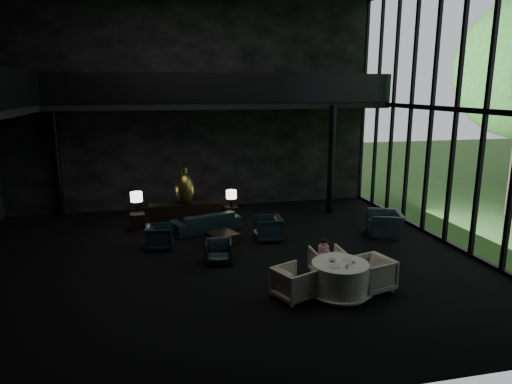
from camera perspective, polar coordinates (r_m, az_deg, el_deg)
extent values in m
cube|color=black|center=(12.62, -4.78, -8.54)|extent=(14.00, 12.00, 0.02)
cube|color=black|center=(17.73, -7.73, 10.82)|extent=(14.00, 0.04, 8.00)
cube|color=black|center=(5.89, 2.59, 7.05)|extent=(14.00, 0.04, 8.00)
cube|color=black|center=(16.86, -3.98, 10.80)|extent=(12.00, 2.00, 0.25)
cube|color=black|center=(15.86, -3.46, 12.85)|extent=(12.00, 0.06, 1.00)
cylinder|color=black|center=(17.89, -23.63, 3.44)|extent=(0.24, 0.24, 4.00)
cylinder|color=black|center=(17.09, 9.38, 3.95)|extent=(0.24, 0.24, 4.00)
cube|color=black|center=(15.85, -8.81, -2.72)|extent=(2.39, 0.54, 0.76)
ellipsoid|color=olive|center=(15.57, -8.91, 0.39)|extent=(0.66, 0.66, 1.03)
cylinder|color=olive|center=(15.45, -8.99, 2.63)|extent=(0.23, 0.23, 0.21)
cube|color=black|center=(15.73, -14.60, -3.54)|extent=(0.49, 0.49, 0.53)
cylinder|color=black|center=(15.87, -14.66, -1.75)|extent=(0.12, 0.12, 0.35)
cylinder|color=white|center=(15.80, -14.72, -0.58)|extent=(0.40, 0.40, 0.32)
cube|color=black|center=(16.15, -3.15, -2.71)|extent=(0.49, 0.49, 0.54)
cylinder|color=black|center=(15.91, -3.09, -1.35)|extent=(0.11, 0.11, 0.32)
cylinder|color=white|center=(15.84, -3.10, -0.29)|extent=(0.36, 0.36, 0.29)
imported|color=black|center=(14.99, -6.28, -3.21)|extent=(2.49, 1.41, 0.93)
imported|color=black|center=(13.64, -11.96, -5.38)|extent=(0.75, 0.80, 0.78)
imported|color=black|center=(14.05, 1.51, -4.33)|extent=(0.85, 0.90, 0.89)
imported|color=#203A41|center=(12.34, -4.70, -7.44)|extent=(0.71, 0.68, 0.65)
imported|color=black|center=(15.07, 15.84, -3.22)|extent=(1.16, 1.45, 1.10)
cube|color=black|center=(13.84, -4.22, -5.80)|extent=(1.04, 1.04, 0.35)
cylinder|color=white|center=(10.70, 10.43, -10.61)|extent=(1.29, 1.29, 0.75)
cone|color=white|center=(10.83, 10.36, -12.18)|extent=(1.46, 1.46, 0.10)
imported|color=beige|center=(11.65, 8.86, -8.45)|extent=(0.77, 0.72, 0.79)
imported|color=#B8B8B8|center=(11.02, 14.29, -9.51)|extent=(1.09, 1.13, 0.95)
imported|color=beige|center=(10.34, 4.77, -11.00)|extent=(1.03, 1.06, 0.84)
cylinder|color=#C5769A|center=(11.43, 8.43, -7.55)|extent=(0.26, 0.26, 0.37)
sphere|color=#D8A884|center=(11.34, 8.47, -6.23)|extent=(0.19, 0.19, 0.19)
ellipsoid|color=black|center=(11.33, 8.48, -6.08)|extent=(0.19, 0.19, 0.13)
cylinder|color=white|center=(10.34, 9.82, -9.13)|extent=(0.31, 0.31, 0.02)
cylinder|color=white|center=(10.77, 11.33, -8.28)|extent=(0.28, 0.28, 0.01)
cylinder|color=white|center=(10.54, 11.72, -8.79)|extent=(0.19, 0.19, 0.01)
cylinder|color=white|center=(10.59, 12.09, -8.47)|extent=(0.11, 0.11, 0.07)
ellipsoid|color=white|center=(10.63, 9.54, -8.29)|extent=(0.17, 0.17, 0.09)
cylinder|color=#99999E|center=(10.29, 11.26, -9.14)|extent=(0.06, 0.06, 0.07)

